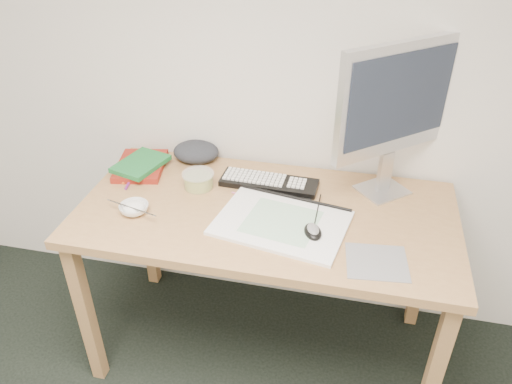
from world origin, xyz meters
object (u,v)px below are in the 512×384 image
at_px(desk, 266,228).
at_px(sketchpad, 281,223).
at_px(rice_bowl, 134,209).
at_px(keyboard, 269,183).
at_px(monitor, 396,103).

xyz_separation_m(desk, sketchpad, (0.07, -0.08, 0.09)).
xyz_separation_m(sketchpad, rice_bowl, (-0.54, -0.05, 0.01)).
bearing_deg(sketchpad, desk, 143.55).
xyz_separation_m(sketchpad, keyboard, (-0.09, 0.25, 0.00)).
bearing_deg(sketchpad, monitor, 51.27).
xyz_separation_m(desk, monitor, (0.42, 0.23, 0.45)).
distance_m(monitor, rice_bowl, 1.02).
distance_m(desk, sketchpad, 0.14).
height_order(sketchpad, keyboard, keyboard).
bearing_deg(sketchpad, rice_bowl, -164.96).
relative_size(sketchpad, monitor, 0.77).
distance_m(desk, rice_bowl, 0.50).
bearing_deg(rice_bowl, desk, 14.52).
bearing_deg(monitor, rice_bowl, 160.04).
distance_m(keyboard, monitor, 0.57).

